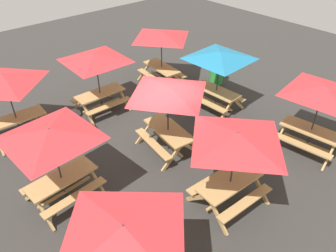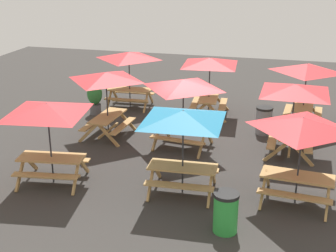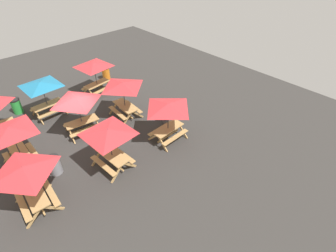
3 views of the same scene
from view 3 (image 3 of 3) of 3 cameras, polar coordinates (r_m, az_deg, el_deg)
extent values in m
plane|color=#33302D|center=(15.58, -18.64, -1.96)|extent=(29.38, 29.38, 0.00)
cube|color=tan|center=(19.00, -15.22, 8.88)|extent=(1.88, 0.93, 0.05)
cube|color=tan|center=(18.73, -14.04, 7.64)|extent=(1.82, 0.50, 0.04)
cube|color=tan|center=(19.55, -16.08, 8.57)|extent=(1.82, 0.50, 0.04)
cube|color=tan|center=(18.53, -16.22, 6.62)|extent=(0.17, 0.80, 0.81)
cube|color=tan|center=(19.08, -17.55, 7.27)|extent=(0.17, 0.80, 0.81)
cube|color=tan|center=(19.31, -12.56, 8.52)|extent=(0.17, 0.80, 0.81)
cube|color=tan|center=(19.83, -13.93, 9.11)|extent=(0.17, 0.80, 0.81)
cube|color=tan|center=(19.24, -14.97, 7.52)|extent=(1.56, 0.28, 0.06)
cylinder|color=#2D2D33|center=(18.82, -15.42, 9.98)|extent=(0.04, 0.04, 2.30)
pyramid|color=red|center=(18.41, -15.93, 12.76)|extent=(2.80, 2.80, 0.28)
cube|color=tan|center=(15.34, -18.28, 0.93)|extent=(1.88, 0.94, 0.05)
cube|color=tan|center=(15.07, -17.36, -0.96)|extent=(1.82, 0.50, 0.04)
cube|color=tan|center=(15.95, -18.76, 1.04)|extent=(1.82, 0.50, 0.04)
cube|color=tan|center=(15.14, -20.27, -1.88)|extent=(0.17, 0.80, 0.81)
cube|color=tan|center=(15.72, -21.10, -0.49)|extent=(0.17, 0.80, 0.81)
cube|color=tan|center=(15.42, -14.89, 0.16)|extent=(0.17, 0.80, 0.81)
cube|color=tan|center=(16.00, -15.90, 1.45)|extent=(0.17, 0.80, 0.81)
cube|color=tan|center=(15.64, -17.92, -0.61)|extent=(1.56, 0.28, 0.06)
cylinder|color=#2D2D33|center=(15.11, -18.58, 2.19)|extent=(0.04, 0.04, 2.30)
pyramid|color=red|center=(14.59, -19.34, 5.44)|extent=(2.25, 2.25, 0.28)
cube|color=tan|center=(14.07, 0.00, -0.52)|extent=(1.83, 0.77, 0.05)
cube|color=tan|center=(13.95, 1.60, -2.44)|extent=(1.81, 0.33, 0.04)
cube|color=tan|center=(14.56, -1.53, -0.49)|extent=(1.81, 0.33, 0.04)
cube|color=tan|center=(13.67, -1.23, -3.82)|extent=(0.09, 0.80, 0.81)
cube|color=tan|center=(14.09, -3.30, -2.44)|extent=(0.09, 0.80, 0.81)
cube|color=tan|center=(14.55, 3.19, -0.97)|extent=(0.09, 0.80, 0.81)
cube|color=tan|center=(14.94, 1.12, 0.25)|extent=(0.09, 0.80, 0.81)
cube|color=tan|center=(14.39, 0.00, -2.16)|extent=(1.56, 0.13, 0.06)
cylinder|color=#2D2D33|center=(13.82, 0.00, 0.83)|extent=(0.04, 0.04, 2.30)
pyramid|color=red|center=(13.25, 0.00, 4.35)|extent=(2.08, 2.08, 0.28)
cube|color=tan|center=(16.13, -9.33, 4.39)|extent=(0.81, 1.84, 0.05)
cube|color=tan|center=(16.51, -7.62, 4.21)|extent=(0.37, 1.81, 0.04)
cube|color=tan|center=(16.07, -10.89, 2.83)|extent=(0.37, 1.81, 0.04)
cube|color=tan|center=(15.91, -6.62, 2.57)|extent=(0.80, 0.11, 0.81)
cube|color=tan|center=(15.61, -8.84, 1.60)|extent=(0.80, 0.11, 0.81)
cube|color=tan|center=(17.05, -9.55, 4.85)|extent=(0.80, 0.11, 0.81)
cube|color=tan|center=(16.77, -11.67, 3.98)|extent=(0.80, 0.11, 0.81)
cube|color=tan|center=(16.41, -9.16, 2.86)|extent=(0.17, 1.56, 0.06)
cylinder|color=#2D2D33|center=(15.91, -9.48, 5.63)|extent=(0.04, 0.04, 2.30)
pyramid|color=red|center=(15.42, -9.86, 8.83)|extent=(2.12, 2.12, 0.28)
cube|color=tan|center=(14.45, -29.51, -5.13)|extent=(0.74, 1.81, 0.05)
cube|color=tan|center=(14.66, -27.21, -5.10)|extent=(0.30, 1.81, 0.04)
cube|color=tan|center=(14.60, -31.16, -6.85)|extent=(0.30, 1.81, 0.04)
cube|color=tan|center=(14.09, -26.79, -7.31)|extent=(0.80, 0.08, 0.81)
cube|color=tan|center=(14.05, -29.53, -8.53)|extent=(0.80, 0.08, 0.81)
cube|color=tan|center=(15.32, -28.68, -4.07)|extent=(0.80, 0.08, 0.81)
cube|color=tan|center=(15.28, -31.18, -5.18)|extent=(0.80, 0.08, 0.81)
cube|color=tan|center=(14.76, -28.91, -6.63)|extent=(0.10, 1.56, 0.06)
cylinder|color=#2D2D33|center=(14.21, -30.01, -3.89)|extent=(0.04, 0.04, 2.30)
pyramid|color=red|center=(13.65, -31.28, -0.66)|extent=(2.83, 2.83, 0.28)
cube|color=tan|center=(17.63, -24.77, 4.25)|extent=(1.83, 0.78, 0.05)
cube|color=tan|center=(17.32, -23.78, 2.79)|extent=(1.81, 0.34, 0.04)
cube|color=tan|center=(18.23, -25.25, 4.11)|extent=(1.81, 0.34, 0.04)
cube|color=tan|center=(17.33, -26.23, 1.73)|extent=(0.10, 0.80, 0.81)
cube|color=tan|center=(17.94, -27.14, 2.65)|extent=(0.10, 0.80, 0.81)
cube|color=tan|center=(17.73, -21.77, 3.85)|extent=(0.10, 0.80, 0.81)
cube|color=tan|center=(18.32, -22.81, 4.70)|extent=(0.10, 0.80, 0.81)
cube|color=tan|center=(17.89, -24.35, 2.86)|extent=(1.56, 0.14, 0.06)
cylinder|color=#2D2D33|center=(17.43, -25.11, 5.38)|extent=(0.04, 0.04, 2.30)
pyramid|color=teal|center=(16.98, -25.99, 8.26)|extent=(2.83, 2.83, 0.28)
cube|color=tan|center=(12.76, -12.07, -6.20)|extent=(0.82, 1.84, 0.05)
cube|color=tan|center=(13.17, -10.01, -5.96)|extent=(0.38, 1.81, 0.04)
cube|color=tan|center=(12.77, -13.88, -8.34)|extent=(0.38, 1.81, 0.04)
cube|color=tan|center=(12.69, -8.41, -8.32)|extent=(0.80, 0.12, 0.81)
cube|color=tan|center=(12.41, -11.02, -10.01)|extent=(0.80, 0.12, 0.81)
cube|color=tan|center=(13.65, -12.63, -5.01)|extent=(0.80, 0.12, 0.81)
cube|color=tan|center=(13.39, -15.13, -6.48)|extent=(0.80, 0.12, 0.81)
cube|color=tan|center=(13.12, -11.78, -7.86)|extent=(0.18, 1.56, 0.06)
cylinder|color=#2D2D33|center=(12.49, -12.31, -4.83)|extent=(0.04, 0.04, 2.30)
pyramid|color=red|center=(11.86, -12.94, -1.19)|extent=(2.82, 2.82, 0.28)
cube|color=tan|center=(12.19, -27.00, -13.06)|extent=(0.82, 1.84, 0.05)
cube|color=tan|center=(12.41, -24.22, -12.94)|extent=(0.38, 1.81, 0.04)
cube|color=tan|center=(12.41, -29.04, -14.92)|extent=(0.38, 1.81, 0.04)
cube|color=tan|center=(11.93, -23.74, -15.95)|extent=(0.80, 0.12, 0.81)
cube|color=tan|center=(11.93, -27.10, -17.34)|extent=(0.80, 0.12, 0.81)
cube|color=tan|center=(13.02, -26.00, -11.28)|extent=(0.80, 0.12, 0.81)
cube|color=tan|center=(13.02, -29.03, -12.53)|extent=(0.80, 0.12, 0.81)
cube|color=tan|center=(12.57, -26.33, -14.62)|extent=(0.18, 1.56, 0.06)
cylinder|color=#2D2D33|center=(11.91, -27.55, -11.77)|extent=(0.04, 0.04, 2.30)
pyramid|color=red|center=(11.24, -29.00, -8.30)|extent=(2.13, 2.13, 0.28)
cube|color=tan|center=(16.76, -32.70, -1.60)|extent=(1.82, 0.43, 0.04)
cube|color=tan|center=(16.95, -30.26, -0.53)|extent=(0.14, 0.80, 0.81)
cube|color=tan|center=(17.57, -30.75, 0.63)|extent=(0.14, 0.80, 0.81)
cube|color=tan|center=(17.35, -32.75, -1.28)|extent=(1.56, 0.22, 0.06)
cylinder|color=orange|center=(20.95, -13.34, 11.01)|extent=(0.56, 0.56, 0.90)
cylinder|color=black|center=(20.75, -13.54, 12.22)|extent=(0.59, 0.59, 0.08)
cylinder|color=green|center=(18.91, -30.06, 3.70)|extent=(0.56, 0.56, 0.90)
cylinder|color=black|center=(18.68, -30.52, 4.94)|extent=(0.59, 0.59, 0.08)
cylinder|color=gray|center=(13.49, -23.43, -7.91)|extent=(0.56, 0.56, 0.90)
cylinder|color=black|center=(13.17, -23.95, -6.38)|extent=(0.59, 0.59, 0.08)
cylinder|color=#59595B|center=(15.69, -0.38, 1.52)|extent=(0.44, 0.44, 0.40)
ellipsoid|color=#2D7233|center=(15.32, -0.39, 3.50)|extent=(0.59, 0.59, 0.90)
camera|label=1|loc=(12.70, 16.99, 23.63)|focal=35.00mm
camera|label=2|loc=(26.06, -42.82, 20.92)|focal=50.00mm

